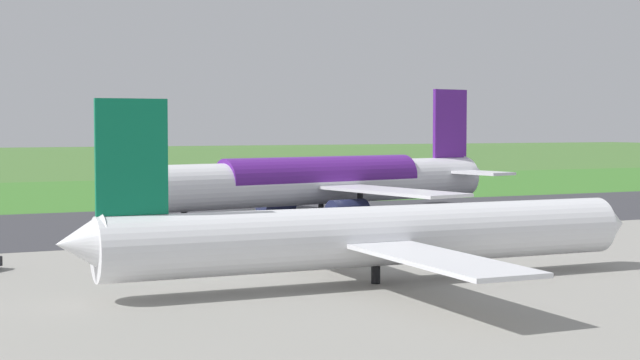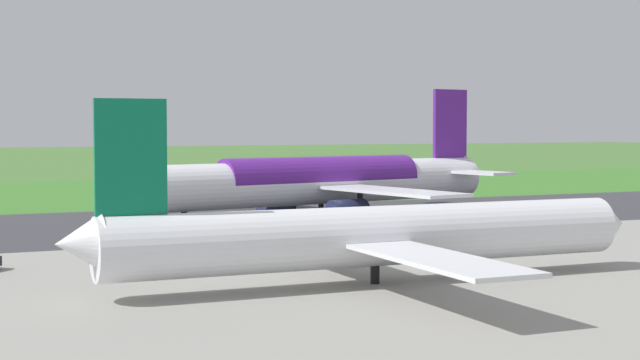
% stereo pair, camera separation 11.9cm
% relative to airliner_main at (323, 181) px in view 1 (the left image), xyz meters
% --- Properties ---
extents(ground_plane, '(800.00, 800.00, 0.00)m').
position_rel_airliner_main_xyz_m(ground_plane, '(-0.70, 0.07, -4.35)').
color(ground_plane, '#477233').
extents(runway_asphalt, '(600.00, 37.32, 0.06)m').
position_rel_airliner_main_xyz_m(runway_asphalt, '(-0.70, 0.07, -4.32)').
color(runway_asphalt, '#38383D').
rests_on(runway_asphalt, ground).
extents(apron_concrete, '(440.00, 110.00, 0.05)m').
position_rel_airliner_main_xyz_m(apron_concrete, '(-0.70, 50.60, -4.33)').
color(apron_concrete, gray).
rests_on(apron_concrete, ground).
extents(grass_verge_foreground, '(600.00, 80.00, 0.04)m').
position_rel_airliner_main_xyz_m(grass_verge_foreground, '(-0.70, -48.41, -4.33)').
color(grass_verge_foreground, '#3C782B').
rests_on(grass_verge_foreground, ground).
extents(airliner_main, '(53.88, 44.35, 15.88)m').
position_rel_airliner_main_xyz_m(airliner_main, '(0.00, 0.00, 0.00)').
color(airliner_main, white).
rests_on(airliner_main, ground).
extents(airliner_parked_mid, '(43.43, 35.45, 12.70)m').
position_rel_airliner_main_xyz_m(airliner_parked_mid, '(17.48, 46.02, -0.88)').
color(airliner_parked_mid, white).
rests_on(airliner_parked_mid, ground).
extents(service_truck_baggage, '(4.14, 6.22, 2.65)m').
position_rel_airliner_main_xyz_m(service_truck_baggage, '(21.23, 30.29, -2.95)').
color(service_truck_baggage, gold).
rests_on(service_truck_baggage, ground).
extents(no_stopping_sign, '(0.60, 0.10, 2.46)m').
position_rel_airliner_main_xyz_m(no_stopping_sign, '(4.49, -53.20, -2.89)').
color(no_stopping_sign, slate).
rests_on(no_stopping_sign, ground).
extents(traffic_cone_orange, '(0.40, 0.40, 0.55)m').
position_rel_airliner_main_xyz_m(traffic_cone_orange, '(9.31, -44.73, -4.08)').
color(traffic_cone_orange, orange).
rests_on(traffic_cone_orange, ground).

